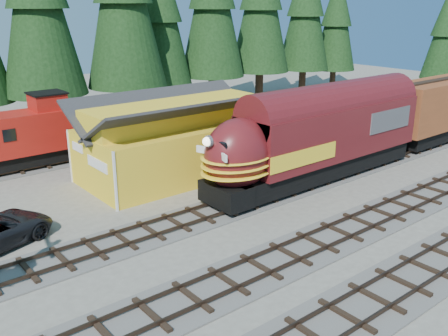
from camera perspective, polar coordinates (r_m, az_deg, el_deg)
ground at (r=25.67m, az=8.05°, el=-6.73°), size 120.00×120.00×0.00m
track_siding at (r=35.26m, az=14.47°, el=0.05°), size 68.00×3.20×0.33m
track_main_south at (r=32.32m, az=22.96°, el=-2.56°), size 68.00×3.20×0.33m
depot at (r=32.26m, az=-5.44°, el=4.24°), size 12.80×7.00×5.30m
conifer_backdrop at (r=46.26m, az=-11.06°, el=17.56°), size 80.28×23.28×17.32m
locomotive at (r=31.25m, az=10.07°, el=3.07°), size 17.13×3.40×4.66m
caboose at (r=36.36m, az=-20.41°, el=3.75°), size 8.89×2.58×4.62m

